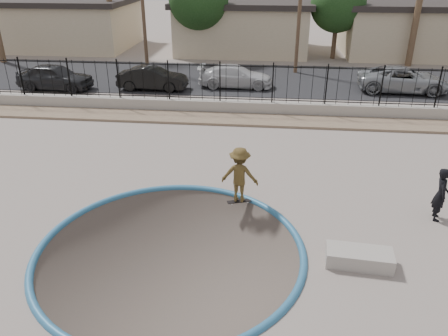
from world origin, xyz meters
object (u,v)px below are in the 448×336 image
at_px(car_a, 55,77).
at_px(car_d, 403,79).
at_px(concrete_ledge, 359,258).
at_px(car_b, 153,78).
at_px(skateboard, 239,201).
at_px(videographer, 441,194).
at_px(car_c, 236,76).
at_px(skater, 240,178).

xyz_separation_m(car_a, car_d, (19.61, 1.60, -0.03)).
xyz_separation_m(concrete_ledge, car_b, (-9.03, 15.01, 0.48)).
bearing_deg(concrete_ledge, skateboard, 139.51).
relative_size(videographer, car_c, 0.37).
relative_size(skateboard, concrete_ledge, 0.48).
bearing_deg(car_d, skater, 151.54).
relative_size(car_a, car_b, 1.08).
bearing_deg(car_a, skateboard, -131.85).
distance_m(skater, concrete_ledge, 4.20).
bearing_deg(car_a, concrete_ledge, -130.76).
height_order(skater, car_b, skater).
bearing_deg(car_d, videographer, 172.87).
bearing_deg(car_b, car_c, -76.22).
bearing_deg(car_d, car_a, 97.70).
height_order(skateboard, concrete_ledge, concrete_ledge).
xyz_separation_m(skater, car_d, (8.20, 13.38, -0.15)).
bearing_deg(videographer, skateboard, 97.40).
relative_size(skater, car_a, 0.41).
height_order(skater, car_a, skater).
height_order(car_b, car_c, car_b).
xyz_separation_m(videographer, car_a, (-17.16, 12.06, -0.04)).
bearing_deg(videographer, concrete_ledge, 143.13).
xyz_separation_m(car_b, car_d, (14.08, 1.06, 0.04)).
xyz_separation_m(skateboard, car_a, (-11.42, 11.78, 0.71)).
bearing_deg(skateboard, car_b, 96.64).
distance_m(skateboard, concrete_ledge, 4.15).
height_order(videographer, car_d, videographer).
bearing_deg(car_d, car_c, 93.04).
distance_m(car_a, car_d, 19.68).
bearing_deg(car_b, concrete_ledge, -148.02).
xyz_separation_m(car_b, car_c, (4.66, 1.06, -0.02)).
bearing_deg(concrete_ledge, car_d, 72.58).
bearing_deg(skater, skateboard, -140.17).
xyz_separation_m(skater, videographer, (5.75, -0.29, -0.07)).
height_order(videographer, car_b, videographer).
distance_m(videographer, car_a, 20.98).
height_order(skateboard, car_c, car_c).
height_order(skater, concrete_ledge, skater).
height_order(videographer, car_a, videographer).
xyz_separation_m(car_c, car_d, (9.41, 0.00, 0.06)).
xyz_separation_m(skater, car_b, (-5.88, 12.31, -0.19)).
distance_m(videographer, concrete_ledge, 3.59).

